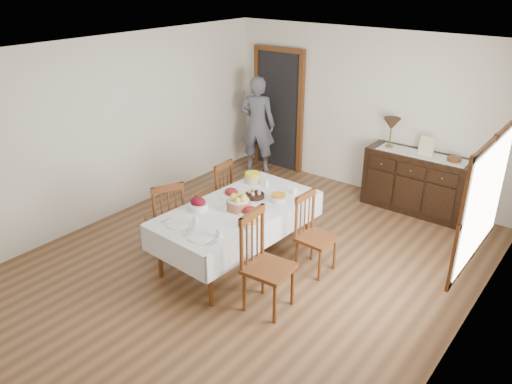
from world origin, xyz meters
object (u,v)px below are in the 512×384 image
Objects in this scene: table_lamp at (392,125)px; chair_right_near at (264,262)px; person at (257,121)px; chair_left_far at (217,192)px; chair_right_far at (313,233)px; chair_left_near at (166,218)px; sideboard at (416,182)px; dining_table at (238,214)px.

chair_right_near is at bearing -88.14° from table_lamp.
table_lamp is at bearing 161.34° from person.
chair_right_far reaches higher than chair_left_far.
chair_left_far is at bearing 85.88° from chair_right_far.
table_lamp is at bearing 178.48° from chair_left_near.
chair_right_far is 0.65× the size of sideboard.
chair_right_near reaches higher than dining_table.
chair_left_near is 0.56× the size of person.
dining_table is 1.44× the size of sideboard.
chair_right_near is 2.46× the size of table_lamp.
sideboard is (0.37, 3.32, -0.11)m from chair_right_near.
table_lamp is at bearing -178.20° from sideboard.
chair_left_far is 2.10× the size of table_lamp.
chair_right_far is (0.02, 0.96, -0.07)m from chair_right_near.
chair_right_far is at bearing -86.94° from table_lamp.
dining_table is at bearing -105.16° from table_lamp.
dining_table is at bearing 53.23° from chair_left_far.
chair_left_far is 0.63× the size of sideboard.
table_lamp is at bearing 140.00° from chair_left_far.
chair_right_near is (1.72, -1.16, 0.08)m from chair_left_far.
person is at bearing -176.55° from sideboard.
chair_left_near is at bearing -115.46° from table_lamp.
chair_left_near is 1.08× the size of chair_left_far.
table_lamp is (-0.13, 2.34, 0.77)m from chair_right_far.
chair_left_near is 3.79m from sideboard.
sideboard is at bearing -11.28° from chair_right_near.
person is (-2.54, 2.18, 0.42)m from chair_right_far.
chair_left_near reaches higher than chair_right_far.
sideboard is at bearing 132.87° from chair_left_far.
chair_left_far is at bearing 149.40° from dining_table.
dining_table is at bearing 50.71° from chair_right_near.
person reaches higher than sideboard.
person is (-0.89, 3.04, 0.40)m from chair_left_near.
chair_left_far is 2.19m from person.
sideboard is at bearing 1.80° from table_lamp.
sideboard is (1.22, 2.74, -0.19)m from dining_table.
person is (-2.89, -0.17, 0.46)m from sideboard.
sideboard reaches higher than dining_table.
table_lamp reaches higher than chair_left_near.
sideboard is 3.32× the size of table_lamp.
table_lamp is at bearing 5.28° from chair_right_far.
chair_right_near is (1.63, -0.11, 0.05)m from chair_left_near.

